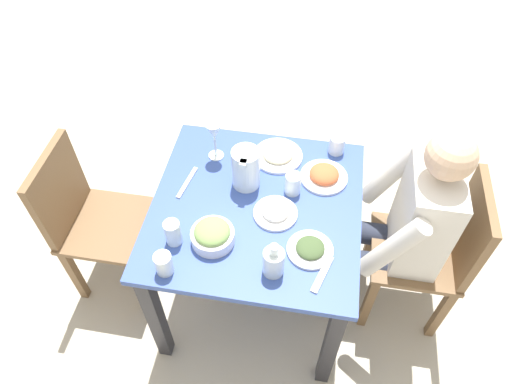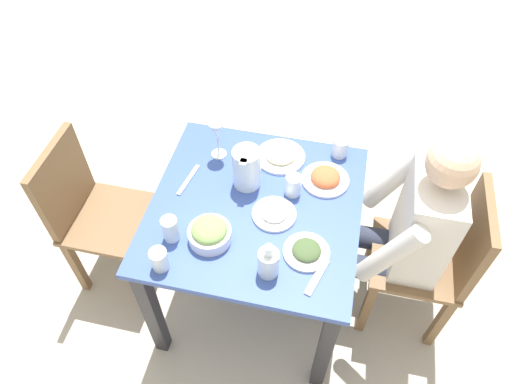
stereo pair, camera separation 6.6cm
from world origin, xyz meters
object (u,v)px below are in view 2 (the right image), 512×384
(salad_bowl, at_px, (210,233))
(dining_table, at_px, (256,224))
(water_glass_far_left, at_px, (293,185))
(wine_glass, at_px, (217,132))
(water_glass_near_left, at_px, (170,229))
(oil_carafe, at_px, (268,263))
(plate_dolmas, at_px, (306,251))
(water_glass_center, at_px, (340,147))
(plate_beans, at_px, (280,156))
(diner_near, at_px, (398,229))
(plate_yoghurt, at_px, (274,213))
(water_glass_far_right, at_px, (159,259))
(plate_rice_curry, at_px, (325,178))
(chair_far, at_px, (92,209))
(chair_near, at_px, (437,256))
(water_pitcher, at_px, (247,168))

(salad_bowl, bearing_deg, dining_table, -34.14)
(water_glass_far_left, xyz_separation_m, wine_glass, (0.15, 0.37, 0.09))
(water_glass_near_left, xyz_separation_m, oil_carafe, (-0.07, -0.40, 0.00))
(plate_dolmas, height_order, water_glass_center, water_glass_center)
(plate_beans, bearing_deg, diner_near, -109.96)
(plate_dolmas, relative_size, plate_yoghurt, 0.99)
(water_glass_far_right, distance_m, wine_glass, 0.63)
(plate_rice_curry, distance_m, plate_yoghurt, 0.30)
(plate_beans, distance_m, water_glass_near_left, 0.63)
(dining_table, relative_size, water_glass_far_left, 8.83)
(dining_table, distance_m, plate_beans, 0.34)
(chair_far, bearing_deg, wine_glass, -66.66)
(chair_far, relative_size, water_glass_near_left, 7.87)
(dining_table, height_order, plate_dolmas, plate_dolmas)
(chair_near, distance_m, plate_dolmas, 0.69)
(wine_glass, bearing_deg, water_pitcher, -130.03)
(water_glass_far_left, bearing_deg, dining_table, 126.43)
(plate_dolmas, height_order, plate_yoghurt, plate_yoghurt)
(plate_yoghurt, relative_size, water_glass_far_right, 1.93)
(dining_table, height_order, water_glass_far_left, water_glass_far_left)
(water_glass_near_left, bearing_deg, water_glass_far_right, -178.72)
(chair_far, bearing_deg, diner_near, -86.39)
(plate_beans, bearing_deg, chair_far, 108.75)
(water_glass_center, bearing_deg, chair_far, 108.46)
(plate_dolmas, bearing_deg, chair_far, 79.84)
(water_glass_near_left, bearing_deg, plate_beans, -32.68)
(plate_rice_curry, distance_m, water_glass_far_left, 0.16)
(plate_rice_curry, relative_size, plate_beans, 0.93)
(plate_rice_curry, xyz_separation_m, water_glass_far_left, (-0.10, 0.13, 0.03))
(plate_rice_curry, distance_m, water_glass_far_right, 0.79)
(chair_far, bearing_deg, plate_yoghurt, -92.32)
(diner_near, relative_size, water_glass_far_left, 11.82)
(dining_table, distance_m, plate_dolmas, 0.34)
(chair_near, xyz_separation_m, water_glass_far_right, (-0.46, 1.10, 0.31))
(chair_far, height_order, water_pitcher, water_pitcher)
(water_pitcher, distance_m, water_glass_near_left, 0.41)
(plate_dolmas, distance_m, water_glass_center, 0.57)
(salad_bowl, bearing_deg, chair_far, 73.05)
(water_pitcher, relative_size, water_glass_near_left, 1.70)
(diner_near, bearing_deg, water_glass_far_right, 117.06)
(water_glass_far_right, bearing_deg, chair_near, -67.42)
(water_glass_far_left, bearing_deg, diner_near, -91.20)
(salad_bowl, bearing_deg, chair_near, -72.73)
(water_glass_center, bearing_deg, salad_bowl, 142.47)
(water_glass_near_left, height_order, oil_carafe, oil_carafe)
(dining_table, height_order, water_glass_center, water_glass_center)
(chair_near, relative_size, salad_bowl, 5.12)
(dining_table, bearing_deg, water_glass_near_left, 128.53)
(chair_far, bearing_deg, plate_beans, -71.25)
(salad_bowl, relative_size, water_glass_center, 1.97)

